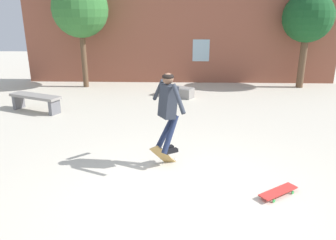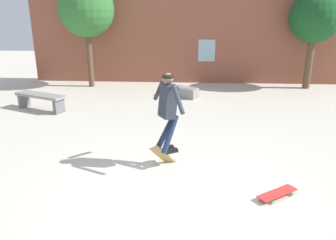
% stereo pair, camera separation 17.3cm
% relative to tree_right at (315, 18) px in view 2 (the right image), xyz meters
% --- Properties ---
extents(ground_plane, '(40.00, 40.00, 0.00)m').
position_rel_tree_right_xyz_m(ground_plane, '(-4.83, -8.19, -2.69)').
color(ground_plane, beige).
extents(building_backdrop, '(13.75, 0.52, 5.24)m').
position_rel_tree_right_xyz_m(building_backdrop, '(-4.80, 0.98, -0.54)').
color(building_backdrop, '#93513D').
rests_on(building_backdrop, ground_plane).
extents(tree_right, '(1.90, 1.90, 3.67)m').
position_rel_tree_right_xyz_m(tree_right, '(0.00, 0.00, 0.00)').
color(tree_right, brown).
rests_on(tree_right, ground_plane).
extents(tree_left, '(2.13, 2.13, 4.07)m').
position_rel_tree_right_xyz_m(tree_left, '(-8.66, -0.20, 0.30)').
color(tree_left, brown).
rests_on(tree_left, ground_plane).
extents(park_bench, '(1.76, 1.08, 0.52)m').
position_rel_tree_right_xyz_m(park_bench, '(-9.27, -3.65, -2.31)').
color(park_bench, gray).
rests_on(park_bench, ground_plane).
extents(skate_ledge, '(1.27, 1.01, 0.37)m').
position_rel_tree_right_xyz_m(skate_ledge, '(-4.96, -1.68, -2.50)').
color(skate_ledge, gray).
rests_on(skate_ledge, ground_plane).
extents(skater, '(0.68, 1.08, 1.56)m').
position_rel_tree_right_xyz_m(skater, '(-5.08, -7.24, -1.44)').
color(skater, '#282D38').
extents(skateboard_flipping, '(0.59, 0.42, 0.68)m').
position_rel_tree_right_xyz_m(skateboard_flipping, '(-5.15, -7.18, -2.54)').
color(skateboard_flipping, '#AD894C').
extents(skateboard_resting, '(0.74, 0.61, 0.08)m').
position_rel_tree_right_xyz_m(skateboard_resting, '(-3.19, -8.30, -2.62)').
color(skateboard_resting, red).
rests_on(skateboard_resting, ground_plane).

